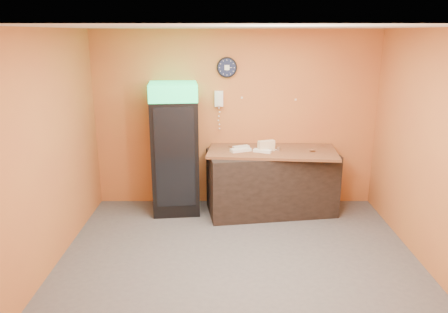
{
  "coord_description": "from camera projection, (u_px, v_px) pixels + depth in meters",
  "views": [
    {
      "loc": [
        -0.19,
        -4.88,
        2.75
      ],
      "look_at": [
        -0.18,
        0.6,
        1.18
      ],
      "focal_mm": 35.0,
      "sensor_mm": 36.0,
      "label": 1
    }
  ],
  "objects": [
    {
      "name": "wrapped_sandwich_left",
      "position": [
        241.0,
        150.0,
        6.59
      ],
      "size": [
        0.33,
        0.24,
        0.04
      ],
      "primitive_type": "cube",
      "rotation": [
        0.0,
        0.0,
        0.41
      ],
      "color": "silver",
      "rests_on": "butcher_paper"
    },
    {
      "name": "back_wall",
      "position": [
        235.0,
        119.0,
        6.98
      ],
      "size": [
        4.5,
        0.02,
        2.8
      ],
      "primitive_type": "cube",
      "color": "#C37437",
      "rests_on": "floor"
    },
    {
      "name": "wall_clock",
      "position": [
        227.0,
        67.0,
        6.73
      ],
      "size": [
        0.32,
        0.06,
        0.32
      ],
      "color": "black",
      "rests_on": "back_wall"
    },
    {
      "name": "right_wall",
      "position": [
        434.0,
        153.0,
        5.06
      ],
      "size": [
        0.02,
        4.0,
        2.8
      ],
      "primitive_type": "cube",
      "color": "#C37437",
      "rests_on": "floor"
    },
    {
      "name": "sub_roll_stack",
      "position": [
        266.0,
        146.0,
        6.59
      ],
      "size": [
        0.27,
        0.17,
        0.16
      ],
      "rotation": [
        0.0,
        0.0,
        0.34
      ],
      "color": "beige",
      "rests_on": "butcher_paper"
    },
    {
      "name": "wall_phone",
      "position": [
        219.0,
        99.0,
        6.84
      ],
      "size": [
        0.13,
        0.11,
        0.24
      ],
      "color": "white",
      "rests_on": "back_wall"
    },
    {
      "name": "wrapped_sandwich_mid",
      "position": [
        263.0,
        151.0,
        6.54
      ],
      "size": [
        0.3,
        0.21,
        0.04
      ],
      "primitive_type": "cube",
      "rotation": [
        0.0,
        0.0,
        -0.4
      ],
      "color": "silver",
      "rests_on": "butcher_paper"
    },
    {
      "name": "ceiling",
      "position": [
        241.0,
        27.0,
        4.67
      ],
      "size": [
        4.5,
        4.0,
        0.02
      ],
      "primitive_type": "cube",
      "color": "white",
      "rests_on": "back_wall"
    },
    {
      "name": "wrapped_sandwich_right",
      "position": [
        241.0,
        147.0,
        6.77
      ],
      "size": [
        0.27,
        0.2,
        0.04
      ],
      "primitive_type": "cube",
      "rotation": [
        0.0,
        0.0,
        0.42
      ],
      "color": "silver",
      "rests_on": "butcher_paper"
    },
    {
      "name": "prep_counter",
      "position": [
        271.0,
        182.0,
        6.82
      ],
      "size": [
        2.05,
        1.14,
        0.97
      ],
      "primitive_type": "cube",
      "rotation": [
        0.0,
        0.0,
        0.15
      ],
      "color": "black",
      "rests_on": "floor"
    },
    {
      "name": "kitchen_tool",
      "position": [
        278.0,
        149.0,
        6.64
      ],
      "size": [
        0.06,
        0.06,
        0.06
      ],
      "primitive_type": "cylinder",
      "color": "silver",
      "rests_on": "butcher_paper"
    },
    {
      "name": "floor",
      "position": [
        239.0,
        261.0,
        5.44
      ],
      "size": [
        4.5,
        4.5,
        0.0
      ],
      "primitive_type": "plane",
      "color": "#47474C",
      "rests_on": "ground"
    },
    {
      "name": "butcher_paper",
      "position": [
        272.0,
        151.0,
        6.68
      ],
      "size": [
        2.02,
        1.09,
        0.04
      ],
      "primitive_type": "cube",
      "rotation": [
        0.0,
        0.0,
        -0.09
      ],
      "color": "brown",
      "rests_on": "prep_counter"
    },
    {
      "name": "beverage_cooler",
      "position": [
        174.0,
        151.0,
        6.72
      ],
      "size": [
        0.78,
        0.79,
        2.02
      ],
      "rotation": [
        0.0,
        0.0,
        0.11
      ],
      "color": "black",
      "rests_on": "floor"
    },
    {
      "name": "left_wall",
      "position": [
        46.0,
        153.0,
        5.06
      ],
      "size": [
        0.02,
        4.0,
        2.8
      ],
      "primitive_type": "cube",
      "color": "#C37437",
      "rests_on": "floor"
    }
  ]
}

